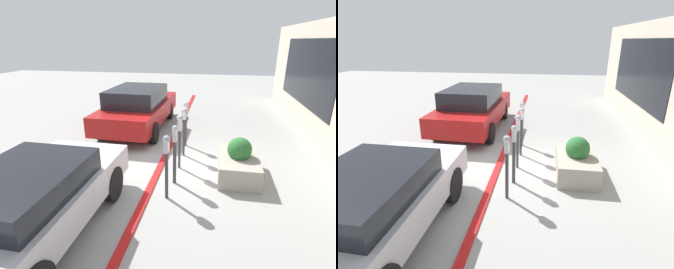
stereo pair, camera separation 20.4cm
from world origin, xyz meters
The scene contains 10 objects.
ground_plane centered at (0.00, 0.00, 0.00)m, with size 40.00×40.00×0.00m, color #999993.
curb_strip centered at (0.00, 0.08, 0.02)m, with size 19.00×0.16×0.04m.
parking_meter_nearest centered at (-1.46, -0.36, 0.98)m, with size 0.19×0.16×1.42m.
parking_meter_second centered at (-0.81, -0.42, 0.91)m, with size 0.17×0.14×1.42m.
parking_meter_middle centered at (-0.03, -0.42, 1.07)m, with size 0.20×0.17×1.45m.
parking_meter_fourth centered at (0.78, -0.43, 1.05)m, with size 0.19×0.16×1.42m.
parking_meter_farthest centered at (1.54, -0.39, 0.96)m, with size 0.18×0.15×1.41m.
planter_box centered at (-0.20, -1.90, 0.35)m, with size 1.55×0.95×1.01m.
parked_car_front centered at (-3.01, 1.56, 0.73)m, with size 4.12×1.84×1.33m.
parked_car_middle centered at (2.96, 1.56, 0.82)m, with size 4.70×2.07×1.57m.
Camera 2 is at (-6.21, -1.07, 3.18)m, focal length 28.00 mm.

